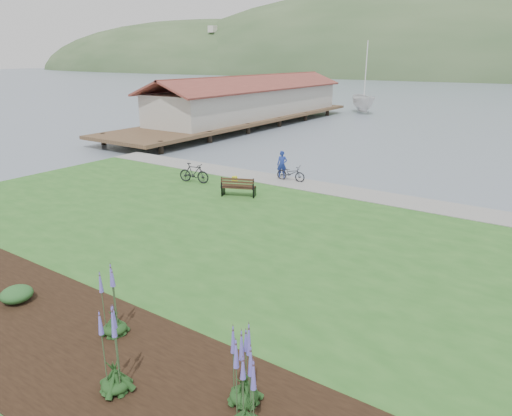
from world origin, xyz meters
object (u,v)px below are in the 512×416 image
(person, at_px, (282,162))
(bicycle_a, at_px, (291,173))
(sailboat, at_px, (363,113))
(park_bench, at_px, (238,187))

(person, xyz_separation_m, bicycle_a, (0.78, -0.30, -0.49))
(sailboat, bearing_deg, person, -109.70)
(bicycle_a, distance_m, sailboat, 39.63)
(park_bench, height_order, person, person)
(park_bench, height_order, sailboat, sailboat)
(park_bench, xyz_separation_m, sailboat, (-9.97, 42.41, -0.93))
(sailboat, bearing_deg, park_bench, -111.08)
(person, height_order, sailboat, sailboat)
(person, relative_size, bicycle_a, 1.08)
(bicycle_a, bearing_deg, person, 65.14)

